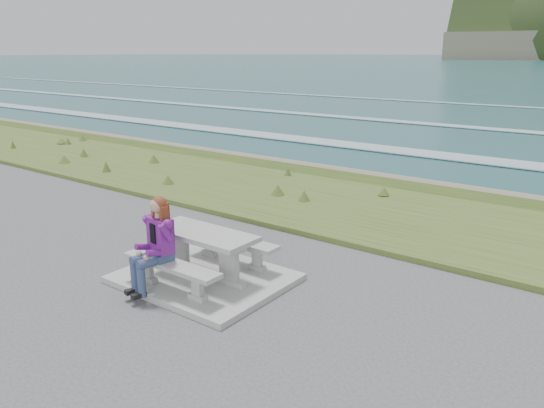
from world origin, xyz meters
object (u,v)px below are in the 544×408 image
bench_seaward (232,243)px  bench_landward (171,269)px  picnic_table (203,241)px  seated_woman (153,257)px

bench_seaward → bench_landward: bearing=-90.0°
picnic_table → seated_woman: seated_woman is taller
picnic_table → bench_seaward: bearing=90.0°
bench_landward → picnic_table: bearing=90.0°
picnic_table → bench_seaward: 0.74m
seated_woman → bench_seaward: bearing=92.2°
picnic_table → bench_landward: picnic_table is taller
picnic_table → seated_woman: 0.87m
bench_landward → bench_seaward: size_ratio=1.00×
bench_landward → seated_woman: (-0.25, -0.13, 0.18)m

